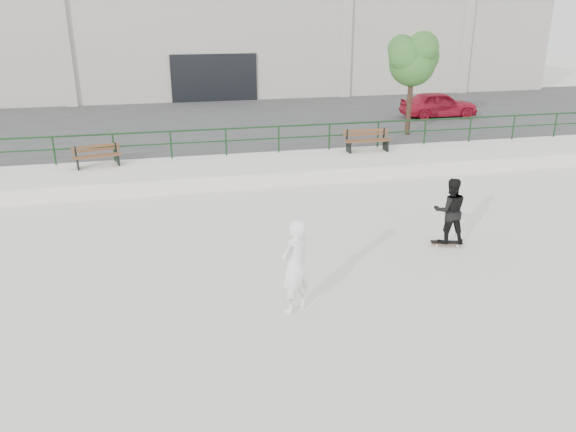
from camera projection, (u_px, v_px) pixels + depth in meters
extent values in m
plane|color=silver|center=(343.00, 303.00, 11.47)|extent=(120.00, 120.00, 0.00)
cube|color=silver|center=(259.00, 169.00, 20.06)|extent=(30.00, 3.00, 0.50)
cube|color=#3B3B3B|center=(228.00, 124.00, 27.82)|extent=(60.00, 14.00, 0.50)
cylinder|color=#153B1A|center=(252.00, 128.00, 20.81)|extent=(28.00, 0.06, 0.06)
cylinder|color=#153B1A|center=(253.00, 140.00, 20.97)|extent=(28.00, 0.05, 0.05)
cylinder|color=#153B1A|center=(54.00, 151.00, 19.50)|extent=(0.06, 0.06, 1.00)
cylinder|color=#153B1A|center=(114.00, 148.00, 19.93)|extent=(0.06, 0.06, 1.00)
cylinder|color=#153B1A|center=(171.00, 145.00, 20.35)|extent=(0.06, 0.06, 1.00)
cylinder|color=#153B1A|center=(226.00, 142.00, 20.78)|extent=(0.06, 0.06, 1.00)
cylinder|color=#153B1A|center=(279.00, 140.00, 21.20)|extent=(0.06, 0.06, 1.00)
cylinder|color=#153B1A|center=(329.00, 137.00, 21.63)|extent=(0.06, 0.06, 1.00)
cylinder|color=#153B1A|center=(378.00, 134.00, 22.05)|extent=(0.06, 0.06, 1.00)
cylinder|color=#153B1A|center=(425.00, 132.00, 22.47)|extent=(0.06, 0.06, 1.00)
cylinder|color=#153B1A|center=(470.00, 130.00, 22.90)|extent=(0.06, 0.06, 1.00)
cylinder|color=#153B1A|center=(513.00, 128.00, 23.32)|extent=(0.06, 0.06, 1.00)
cylinder|color=#153B1A|center=(555.00, 125.00, 23.75)|extent=(0.06, 0.06, 1.00)
cube|color=beige|center=(201.00, 33.00, 39.30)|extent=(44.00, 16.00, 8.00)
cube|color=black|center=(214.00, 82.00, 32.79)|extent=(5.00, 0.15, 3.20)
cube|color=beige|center=(66.00, 58.00, 30.52)|extent=(0.60, 0.25, 6.20)
cube|color=beige|center=(346.00, 53.00, 33.92)|extent=(0.60, 0.25, 6.20)
cube|color=beige|center=(466.00, 51.00, 35.62)|extent=(0.60, 0.25, 6.20)
cube|color=brown|center=(98.00, 157.00, 19.17)|extent=(1.59, 0.44, 0.04)
cube|color=brown|center=(97.00, 156.00, 19.31)|extent=(1.59, 0.44, 0.04)
cube|color=brown|center=(97.00, 155.00, 19.44)|extent=(1.59, 0.44, 0.04)
cube|color=brown|center=(96.00, 150.00, 19.45)|extent=(1.58, 0.37, 0.09)
cube|color=brown|center=(95.00, 146.00, 19.40)|extent=(1.58, 0.37, 0.09)
cube|color=black|center=(78.00, 164.00, 19.11)|extent=(0.15, 0.45, 0.38)
cube|color=black|center=(75.00, 152.00, 19.18)|extent=(0.06, 0.05, 0.38)
cube|color=black|center=(118.00, 159.00, 19.64)|extent=(0.15, 0.45, 0.38)
cube|color=black|center=(116.00, 148.00, 19.71)|extent=(0.06, 0.05, 0.38)
cube|color=brown|center=(369.00, 141.00, 21.22)|extent=(1.79, 0.16, 0.04)
cube|color=brown|center=(368.00, 140.00, 21.39)|extent=(1.79, 0.16, 0.04)
cube|color=brown|center=(366.00, 139.00, 21.55)|extent=(1.79, 0.16, 0.04)
cube|color=brown|center=(366.00, 134.00, 21.56)|extent=(1.79, 0.08, 0.10)
cube|color=brown|center=(366.00, 131.00, 21.51)|extent=(1.79, 0.08, 0.10)
cube|color=black|center=(349.00, 147.00, 21.32)|extent=(0.07, 0.50, 0.42)
cube|color=black|center=(347.00, 135.00, 21.41)|extent=(0.06, 0.05, 0.42)
cube|color=black|center=(386.00, 145.00, 21.61)|extent=(0.07, 0.50, 0.42)
cube|color=black|center=(384.00, 133.00, 21.70)|extent=(0.06, 0.05, 0.42)
cylinder|color=#3F2A1F|center=(409.00, 104.00, 24.02)|extent=(0.22, 0.22, 2.59)
sphere|color=#2E5920|center=(412.00, 63.00, 23.42)|extent=(1.94, 1.94, 1.94)
sphere|color=#2E5920|center=(421.00, 57.00, 23.75)|extent=(1.51, 1.51, 1.51)
sphere|color=#2E5920|center=(405.00, 55.00, 23.02)|extent=(1.40, 1.40, 1.40)
sphere|color=#2E5920|center=(423.00, 47.00, 22.85)|extent=(1.29, 1.29, 1.29)
sphere|color=#2E5920|center=(402.00, 49.00, 23.56)|extent=(1.19, 1.19, 1.19)
imported|color=#A61429|center=(439.00, 104.00, 28.07)|extent=(3.85, 1.67, 1.29)
cube|color=black|center=(447.00, 242.00, 14.24)|extent=(0.81, 0.40, 0.02)
cube|color=brown|center=(446.00, 243.00, 14.24)|extent=(0.81, 0.40, 0.01)
cube|color=#95969A|center=(436.00, 243.00, 14.26)|extent=(0.10, 0.17, 0.03)
cube|color=#95969A|center=(457.00, 244.00, 14.24)|extent=(0.10, 0.17, 0.03)
cylinder|color=beige|center=(437.00, 245.00, 14.18)|extent=(0.06, 0.04, 0.06)
cylinder|color=beige|center=(435.00, 243.00, 14.36)|extent=(0.06, 0.04, 0.06)
cylinder|color=beige|center=(458.00, 246.00, 14.16)|extent=(0.06, 0.04, 0.06)
cylinder|color=beige|center=(456.00, 243.00, 14.34)|extent=(0.06, 0.04, 0.06)
imported|color=black|center=(450.00, 211.00, 13.94)|extent=(0.94, 0.81, 1.68)
imported|color=white|center=(295.00, 266.00, 10.88)|extent=(0.84, 0.77, 1.92)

